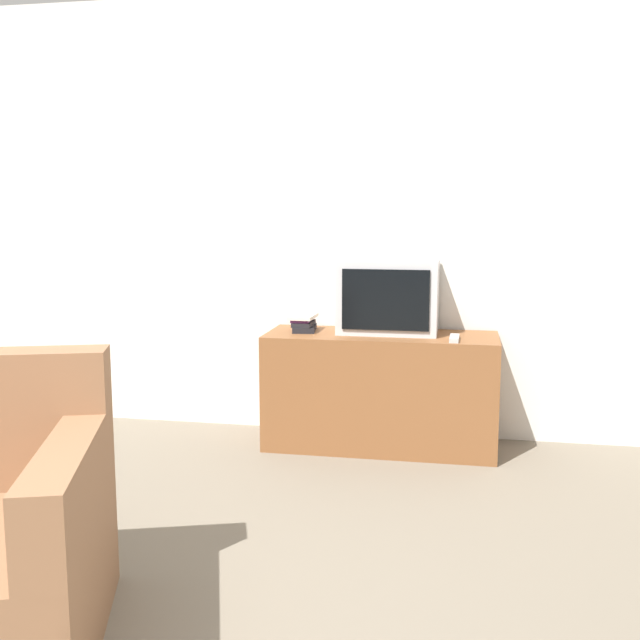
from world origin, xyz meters
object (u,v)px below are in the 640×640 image
(book_stack, at_px, (303,323))
(television, at_px, (388,296))
(tv_stand, at_px, (381,391))
(remote_on_stand, at_px, (454,338))

(book_stack, bearing_deg, television, 5.21)
(book_stack, bearing_deg, tv_stand, -3.17)
(television, bearing_deg, remote_on_stand, -27.76)
(television, xyz_separation_m, book_stack, (-0.49, -0.04, -0.16))
(book_stack, bearing_deg, remote_on_stand, -10.14)
(television, relative_size, remote_on_stand, 3.10)
(tv_stand, distance_m, book_stack, 0.59)
(tv_stand, height_order, television, television)
(tv_stand, distance_m, remote_on_stand, 0.55)
(tv_stand, height_order, remote_on_stand, remote_on_stand)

